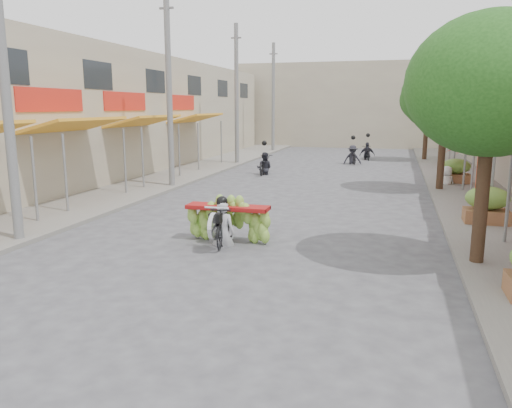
# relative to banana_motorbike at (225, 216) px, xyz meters

# --- Properties ---
(ground) EXTENTS (120.00, 120.00, 0.00)m
(ground) POSITION_rel_banana_motorbike_xyz_m (0.38, -4.32, -0.69)
(ground) COLOR #545459
(ground) RESTS_ON ground
(sidewalk_left) EXTENTS (4.00, 60.00, 0.12)m
(sidewalk_left) POSITION_rel_banana_motorbike_xyz_m (-6.62, 10.68, -0.63)
(sidewalk_left) COLOR gray
(sidewalk_left) RESTS_ON ground
(sidewalk_right) EXTENTS (4.00, 60.00, 0.12)m
(sidewalk_right) POSITION_rel_banana_motorbike_xyz_m (7.38, 10.68, -0.63)
(sidewalk_right) COLOR gray
(sidewalk_right) RESTS_ON ground
(shophouse_row_left) EXTENTS (9.77, 40.00, 6.00)m
(shophouse_row_left) POSITION_rel_banana_motorbike_xyz_m (-11.61, 9.66, 2.31)
(shophouse_row_left) COLOR #ADA289
(shophouse_row_left) RESTS_ON ground
(far_building) EXTENTS (20.00, 6.00, 7.00)m
(far_building) POSITION_rel_banana_motorbike_xyz_m (0.38, 33.68, 2.81)
(far_building) COLOR #ADA289
(far_building) RESTS_ON ground
(utility_pole_near) EXTENTS (0.60, 0.24, 8.00)m
(utility_pole_near) POSITION_rel_banana_motorbike_xyz_m (-5.02, -1.32, 3.33)
(utility_pole_near) COLOR slate
(utility_pole_near) RESTS_ON ground
(utility_pole_mid) EXTENTS (0.60, 0.24, 8.00)m
(utility_pole_mid) POSITION_rel_banana_motorbike_xyz_m (-5.02, 7.68, 3.33)
(utility_pole_mid) COLOR slate
(utility_pole_mid) RESTS_ON ground
(utility_pole_far) EXTENTS (0.60, 0.24, 8.00)m
(utility_pole_far) POSITION_rel_banana_motorbike_xyz_m (-5.02, 16.68, 3.33)
(utility_pole_far) COLOR slate
(utility_pole_far) RESTS_ON ground
(utility_pole_back) EXTENTS (0.60, 0.24, 8.00)m
(utility_pole_back) POSITION_rel_banana_motorbike_xyz_m (-5.02, 25.68, 3.33)
(utility_pole_back) COLOR slate
(utility_pole_back) RESTS_ON ground
(street_tree_near) EXTENTS (3.40, 3.40, 5.25)m
(street_tree_near) POSITION_rel_banana_motorbike_xyz_m (5.78, -0.32, 3.09)
(street_tree_near) COLOR #3A2719
(street_tree_near) RESTS_ON ground
(street_tree_mid) EXTENTS (3.40, 3.40, 5.25)m
(street_tree_mid) POSITION_rel_banana_motorbike_xyz_m (5.78, 9.68, 3.09)
(street_tree_mid) COLOR #3A2719
(street_tree_mid) RESTS_ON ground
(street_tree_far) EXTENTS (3.40, 3.40, 5.25)m
(street_tree_far) POSITION_rel_banana_motorbike_xyz_m (5.78, 21.68, 3.09)
(street_tree_far) COLOR #3A2719
(street_tree_far) RESTS_ON ground
(produce_crate_mid) EXTENTS (1.20, 0.88, 1.16)m
(produce_crate_mid) POSITION_rel_banana_motorbike_xyz_m (6.58, 3.68, 0.02)
(produce_crate_mid) COLOR brown
(produce_crate_mid) RESTS_ON ground
(produce_crate_far) EXTENTS (1.20, 0.88, 1.16)m
(produce_crate_far) POSITION_rel_banana_motorbike_xyz_m (6.58, 11.68, 0.02)
(produce_crate_far) COLOR brown
(produce_crate_far) RESTS_ON ground
(banana_motorbike) EXTENTS (2.20, 1.89, 2.07)m
(banana_motorbike) POSITION_rel_banana_motorbike_xyz_m (0.00, 0.00, 0.00)
(banana_motorbike) COLOR black
(banana_motorbike) RESTS_ON ground
(market_umbrella) EXTENTS (1.94, 1.94, 1.61)m
(market_umbrella) POSITION_rel_banana_motorbike_xyz_m (6.24, 3.72, 1.71)
(market_umbrella) COLOR red
(market_umbrella) RESTS_ON ground
(pedestrian) EXTENTS (0.87, 0.71, 1.53)m
(pedestrian) POSITION_rel_banana_motorbike_xyz_m (6.18, 11.15, 0.19)
(pedestrian) COLOR white
(pedestrian) RESTS_ON ground
(bg_motorbike_a) EXTENTS (0.80, 1.70, 1.95)m
(bg_motorbike_a) POSITION_rel_banana_motorbike_xyz_m (-2.34, 12.82, 0.04)
(bg_motorbike_a) COLOR black
(bg_motorbike_a) RESTS_ON ground
(bg_motorbike_b) EXTENTS (1.17, 1.78, 1.95)m
(bg_motorbike_b) POSITION_rel_banana_motorbike_xyz_m (1.55, 18.69, 0.15)
(bg_motorbike_b) COLOR black
(bg_motorbike_b) RESTS_ON ground
(bg_motorbike_c) EXTENTS (1.06, 1.61, 1.95)m
(bg_motorbike_c) POSITION_rel_banana_motorbike_xyz_m (2.26, 21.52, 0.12)
(bg_motorbike_c) COLOR black
(bg_motorbike_c) RESTS_ON ground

